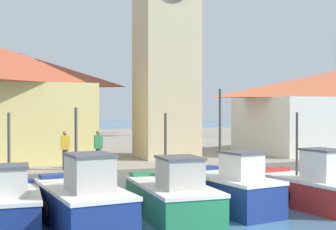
% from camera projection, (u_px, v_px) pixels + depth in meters
% --- Properties ---
extents(quay_wharf, '(120.00, 40.00, 1.26)m').
position_uv_depth(quay_wharf, '(86.00, 147.00, 38.86)').
color(quay_wharf, gray).
rests_on(quay_wharf, ground).
extents(fishing_boat_far_left, '(2.13, 4.31, 3.66)m').
position_uv_depth(fishing_boat_far_left, '(9.00, 205.00, 14.91)').
color(fishing_boat_far_left, navy).
rests_on(fishing_boat_far_left, ground).
extents(fishing_boat_left_outer, '(2.63, 5.33, 3.82)m').
position_uv_depth(fishing_boat_left_outer, '(82.00, 201.00, 14.95)').
color(fishing_boat_left_outer, navy).
rests_on(fishing_boat_left_outer, ground).
extents(fishing_boat_left_inner, '(2.30, 5.17, 3.63)m').
position_uv_depth(fishing_boat_left_inner, '(172.00, 196.00, 16.38)').
color(fishing_boat_left_inner, '#237A4C').
rests_on(fishing_boat_left_inner, ground).
extents(fishing_boat_mid_left, '(2.51, 4.67, 4.55)m').
position_uv_depth(fishing_boat_mid_left, '(229.00, 189.00, 17.33)').
color(fishing_boat_mid_left, navy).
rests_on(fishing_boat_mid_left, ground).
extents(fishing_boat_center, '(2.40, 4.79, 3.65)m').
position_uv_depth(fishing_boat_center, '(309.00, 187.00, 18.05)').
color(fishing_boat_center, '#AD2823').
rests_on(fishing_boat_center, ground).
extents(clock_tower, '(3.36, 3.36, 15.17)m').
position_uv_depth(clock_tower, '(166.00, 19.00, 24.35)').
color(clock_tower, beige).
rests_on(clock_tower, quay_wharf).
extents(dock_worker_near_tower, '(0.34, 0.22, 1.62)m').
position_uv_depth(dock_worker_near_tower, '(98.00, 149.00, 19.73)').
color(dock_worker_near_tower, '#33333D').
rests_on(dock_worker_near_tower, quay_wharf).
extents(dock_worker_along_quay, '(0.34, 0.22, 1.62)m').
position_uv_depth(dock_worker_along_quay, '(65.00, 150.00, 19.27)').
color(dock_worker_along_quay, '#33333D').
rests_on(dock_worker_along_quay, quay_wharf).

